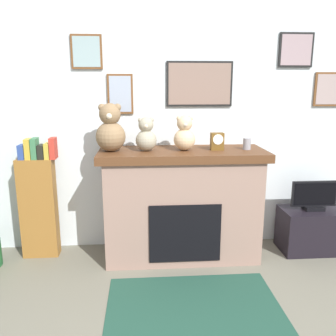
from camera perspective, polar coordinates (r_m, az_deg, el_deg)
back_wall at (r=3.84m, az=-0.16°, el=6.49°), size 5.20×0.15×2.60m
fireplace at (r=3.66m, az=2.23°, el=-5.71°), size 1.65×0.66×1.13m
bookshelf at (r=3.88m, az=-20.09°, el=-5.10°), size 0.40×0.16×1.25m
tv_stand at (r=4.17m, az=21.97°, el=-9.22°), size 0.65×0.40×0.46m
television at (r=4.05m, az=22.44°, el=-4.26°), size 0.49×0.14×0.31m
area_rug at (r=3.05m, az=4.32°, el=-21.89°), size 1.41×1.06×0.01m
candle_jar at (r=3.62m, az=12.56°, el=3.81°), size 0.08×0.08×0.11m
mantel_clock at (r=3.54m, az=7.89°, el=4.26°), size 0.13×0.09×0.17m
teddy_bear_grey at (r=3.46m, az=-9.23°, el=6.06°), size 0.29×0.29×0.46m
teddy_bear_cream at (r=3.46m, az=-3.54°, el=5.20°), size 0.20×0.20×0.33m
teddy_bear_tan at (r=3.48m, az=2.67°, el=5.37°), size 0.21×0.21×0.34m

